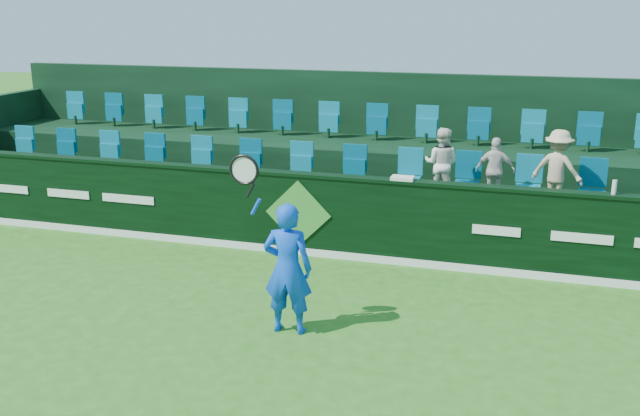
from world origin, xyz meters
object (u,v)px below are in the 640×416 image
(spectator_middle, at_px, (495,170))
(spectator_right, at_px, (557,169))
(tennis_player, at_px, (287,267))
(towel, at_px, (403,178))
(spectator_left, at_px, (441,163))
(drinks_bottle, at_px, (614,187))

(spectator_middle, xyz_separation_m, spectator_right, (0.95, 0.00, 0.09))
(tennis_player, relative_size, spectator_middle, 2.14)
(tennis_player, bearing_deg, spectator_right, 51.24)
(spectator_right, distance_m, towel, 2.53)
(spectator_left, relative_size, towel, 3.46)
(tennis_player, distance_m, spectator_left, 4.19)
(tennis_player, relative_size, spectator_left, 1.93)
(spectator_right, bearing_deg, spectator_middle, 19.87)
(spectator_middle, relative_size, spectator_right, 0.86)
(tennis_player, bearing_deg, spectator_middle, 60.73)
(tennis_player, xyz_separation_m, towel, (0.89, 2.82, 0.53))
(tennis_player, xyz_separation_m, spectator_left, (1.33, 3.94, 0.55))
(spectator_left, bearing_deg, towel, 74.70)
(spectator_middle, bearing_deg, drinks_bottle, 147.68)
(spectator_right, height_order, towel, spectator_right)
(spectator_middle, bearing_deg, spectator_left, 1.12)
(tennis_player, distance_m, drinks_bottle, 4.85)
(spectator_middle, bearing_deg, tennis_player, 61.85)
(spectator_left, distance_m, towel, 1.20)
(drinks_bottle, bearing_deg, spectator_right, 123.50)
(tennis_player, xyz_separation_m, drinks_bottle, (3.90, 2.82, 0.61))
(spectator_left, distance_m, drinks_bottle, 2.81)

